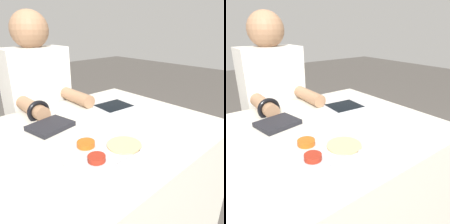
{
  "view_description": "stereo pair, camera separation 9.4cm",
  "coord_description": "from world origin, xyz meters",
  "views": [
    {
      "loc": [
        -0.51,
        -0.67,
        1.14
      ],
      "look_at": [
        0.09,
        -0.02,
        0.8
      ],
      "focal_mm": 35.0,
      "sensor_mm": 36.0,
      "label": 1
    },
    {
      "loc": [
        -0.44,
        -0.73,
        1.14
      ],
      "look_at": [
        0.09,
        -0.02,
        0.8
      ],
      "focal_mm": 35.0,
      "sensor_mm": 36.0,
      "label": 2
    }
  ],
  "objects": [
    {
      "name": "dining_table",
      "position": [
        0.0,
        0.0,
        0.37
      ],
      "size": [
        1.05,
        0.82,
        0.74
      ],
      "color": "beige",
      "rests_on": "ground_plane"
    },
    {
      "name": "thali_tray",
      "position": [
        -0.07,
        -0.18,
        0.74
      ],
      "size": [
        0.33,
        0.33,
        0.03
      ],
      "color": "#B7BABF",
      "rests_on": "dining_table"
    },
    {
      "name": "red_notebook",
      "position": [
        -0.12,
        0.13,
        0.75
      ],
      "size": [
        0.19,
        0.16,
        0.02
      ],
      "color": "silver",
      "rests_on": "dining_table"
    },
    {
      "name": "tablet_device",
      "position": [
        0.26,
        0.14,
        0.74
      ],
      "size": [
        0.2,
        0.18,
        0.01
      ],
      "color": "#B7B7BC",
      "rests_on": "dining_table"
    },
    {
      "name": "person_diner",
      "position": [
        0.02,
        0.54,
        0.59
      ],
      "size": [
        0.36,
        0.45,
        1.23
      ],
      "color": "black",
      "rests_on": "ground_plane"
    }
  ]
}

